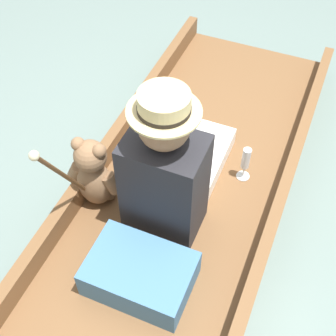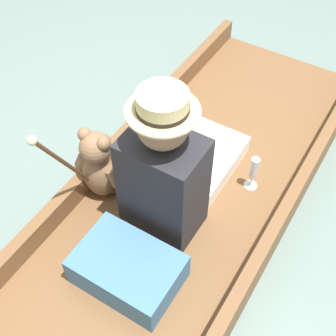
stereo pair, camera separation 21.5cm
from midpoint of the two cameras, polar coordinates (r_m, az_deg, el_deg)
The scene contains 7 objects.
ground_plane at distance 2.61m, azimuth 4.07°, elevation -6.21°, with size 16.00×16.00×0.00m, color slate.
punt_boat at distance 2.54m, azimuth 4.18°, elevation -5.11°, with size 1.05×3.00×0.28m.
seat_cushion at distance 2.18m, azimuth -2.08°, elevation -12.40°, with size 0.47×0.33×0.17m.
seated_person at distance 2.22m, azimuth 3.38°, elevation -0.37°, with size 0.36×0.83×0.85m.
teddy_bear at distance 2.38m, azimuth -5.88°, elevation 0.12°, with size 0.31×0.18×0.45m.
wine_glass at distance 2.51m, azimuth 12.82°, elevation -0.39°, with size 0.07×0.07×0.22m.
walking_cane at distance 2.15m, azimuth -9.75°, elevation 0.47°, with size 0.04×0.37×0.70m.
Camera 2 is at (0.71, -1.30, 2.15)m, focal length 50.00 mm.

